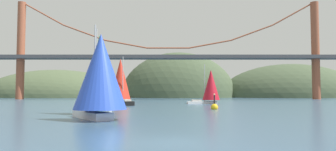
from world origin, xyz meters
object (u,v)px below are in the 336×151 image
object	(u,v)px
sailboat_blue_spinnaker	(100,74)
sailboat_crimson_sail	(210,86)
channel_buoy	(214,107)
sailboat_scarlet_sail	(120,81)
sailboat_green_sail	(99,73)

from	to	relation	value
sailboat_blue_spinnaker	sailboat_crimson_sail	size ratio (longest dim) A/B	1.05
sailboat_crimson_sail	channel_buoy	distance (m)	22.40
channel_buoy	sailboat_scarlet_sail	bearing A→B (deg)	134.69
sailboat_blue_spinnaker	sailboat_green_sail	size ratio (longest dim) A/B	0.88
sailboat_green_sail	sailboat_crimson_sail	bearing A→B (deg)	61.12
sailboat_crimson_sail	sailboat_scarlet_sail	bearing A→B (deg)	-165.72
sailboat_crimson_sail	sailboat_blue_spinnaker	bearing A→B (deg)	-111.68
sailboat_crimson_sail	sailboat_green_sail	xyz separation A→B (m)	(-17.72, -32.13, 0.91)
sailboat_green_sail	sailboat_blue_spinnaker	bearing A→B (deg)	-76.52
sailboat_scarlet_sail	sailboat_crimson_sail	size ratio (longest dim) A/B	1.11
sailboat_blue_spinnaker	sailboat_crimson_sail	xyz separation A→B (m)	(15.86, 39.89, -0.42)
sailboat_blue_spinnaker	sailboat_green_sail	world-z (taller)	sailboat_green_sail
channel_buoy	sailboat_blue_spinnaker	bearing A→B (deg)	-126.94
sailboat_blue_spinnaker	sailboat_green_sail	xyz separation A→B (m)	(-1.86, 7.77, 0.49)
sailboat_crimson_sail	sailboat_green_sail	world-z (taller)	sailboat_green_sail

